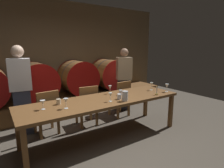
{
  "coord_description": "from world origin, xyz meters",
  "views": [
    {
      "loc": [
        -1.37,
        -2.41,
        1.67
      ],
      "look_at": [
        0.46,
        0.36,
        0.99
      ],
      "focal_mm": 29.24,
      "sensor_mm": 36.0,
      "label": 1
    }
  ],
  "objects_px": {
    "guest_left": "(21,90)",
    "cup_left": "(59,102)",
    "wine_glass_far_right": "(167,86)",
    "dining_table": "(104,102)",
    "cup_right": "(121,93)",
    "guest_right": "(124,79)",
    "chair_right": "(121,97)",
    "wine_barrel_center_left": "(37,82)",
    "cup_center": "(119,97)",
    "wine_glass_right": "(152,85)",
    "wine_glass_far_left": "(43,103)",
    "chair_center": "(87,104)",
    "wine_glass_left": "(66,101)",
    "wine_barrel_far_right": "(109,75)",
    "candle_center": "(157,92)",
    "wine_glass_center_left": "(110,95)",
    "pitcher": "(125,96)",
    "wine_barrel_center_right": "(78,78)",
    "wine_glass_center_right": "(110,88)"
  },
  "relations": [
    {
      "from": "wine_glass_right",
      "to": "cup_center",
      "type": "bearing_deg",
      "value": -169.28
    },
    {
      "from": "cup_right",
      "to": "cup_left",
      "type": "bearing_deg",
      "value": 175.4
    },
    {
      "from": "cup_center",
      "to": "wine_glass_center_left",
      "type": "bearing_deg",
      "value": -173.3
    },
    {
      "from": "cup_right",
      "to": "guest_right",
      "type": "bearing_deg",
      "value": 49.99
    },
    {
      "from": "cup_right",
      "to": "chair_right",
      "type": "bearing_deg",
      "value": 52.8
    },
    {
      "from": "wine_barrel_center_right",
      "to": "wine_glass_center_left",
      "type": "distance_m",
      "value": 2.03
    },
    {
      "from": "wine_barrel_far_right",
      "to": "wine_glass_left",
      "type": "relative_size",
      "value": 5.68
    },
    {
      "from": "pitcher",
      "to": "wine_barrel_center_right",
      "type": "bearing_deg",
      "value": 89.2
    },
    {
      "from": "wine_barrel_center_right",
      "to": "chair_right",
      "type": "bearing_deg",
      "value": -62.33
    },
    {
      "from": "wine_barrel_center_left",
      "to": "chair_center",
      "type": "height_order",
      "value": "wine_barrel_center_left"
    },
    {
      "from": "chair_center",
      "to": "wine_glass_left",
      "type": "xyz_separation_m",
      "value": [
        -0.72,
        -0.76,
        0.38
      ]
    },
    {
      "from": "chair_right",
      "to": "wine_glass_center_right",
      "type": "relative_size",
      "value": 5.33
    },
    {
      "from": "wine_barrel_center_right",
      "to": "wine_glass_far_left",
      "type": "relative_size",
      "value": 6.35
    },
    {
      "from": "wine_barrel_center_left",
      "to": "cup_center",
      "type": "distance_m",
      "value": 2.23
    },
    {
      "from": "wine_glass_left",
      "to": "wine_glass_center_left",
      "type": "relative_size",
      "value": 1.05
    },
    {
      "from": "wine_barrel_center_right",
      "to": "dining_table",
      "type": "relative_size",
      "value": 0.31
    },
    {
      "from": "guest_right",
      "to": "cup_left",
      "type": "xyz_separation_m",
      "value": [
        -2.03,
        -0.91,
        -0.05
      ]
    },
    {
      "from": "chair_right",
      "to": "cup_center",
      "type": "bearing_deg",
      "value": 48.32
    },
    {
      "from": "wine_glass_far_right",
      "to": "cup_right",
      "type": "relative_size",
      "value": 1.61
    },
    {
      "from": "guest_left",
      "to": "wine_glass_far_left",
      "type": "bearing_deg",
      "value": 106.76
    },
    {
      "from": "wine_glass_right",
      "to": "cup_left",
      "type": "distance_m",
      "value": 2.01
    },
    {
      "from": "wine_barrel_center_left",
      "to": "wine_barrel_center_right",
      "type": "relative_size",
      "value": 1.0
    },
    {
      "from": "guest_right",
      "to": "cup_left",
      "type": "height_order",
      "value": "guest_right"
    },
    {
      "from": "guest_left",
      "to": "candle_center",
      "type": "relative_size",
      "value": 8.63
    },
    {
      "from": "chair_center",
      "to": "wine_glass_right",
      "type": "distance_m",
      "value": 1.44
    },
    {
      "from": "wine_barrel_center_right",
      "to": "wine_glass_right",
      "type": "height_order",
      "value": "wine_barrel_center_right"
    },
    {
      "from": "wine_glass_far_right",
      "to": "wine_glass_center_left",
      "type": "bearing_deg",
      "value": 177.14
    },
    {
      "from": "dining_table",
      "to": "pitcher",
      "type": "height_order",
      "value": "pitcher"
    },
    {
      "from": "wine_glass_far_right",
      "to": "dining_table",
      "type": "bearing_deg",
      "value": 169.71
    },
    {
      "from": "wine_barrel_far_right",
      "to": "cup_left",
      "type": "height_order",
      "value": "wine_barrel_far_right"
    },
    {
      "from": "chair_right",
      "to": "guest_right",
      "type": "xyz_separation_m",
      "value": [
        0.36,
        0.37,
        0.35
      ]
    },
    {
      "from": "wine_barrel_center_left",
      "to": "chair_right",
      "type": "distance_m",
      "value": 2.05
    },
    {
      "from": "guest_left",
      "to": "pitcher",
      "type": "bearing_deg",
      "value": 145.68
    },
    {
      "from": "dining_table",
      "to": "cup_right",
      "type": "height_order",
      "value": "cup_right"
    },
    {
      "from": "wine_barrel_center_left",
      "to": "cup_center",
      "type": "xyz_separation_m",
      "value": [
        1.0,
        -1.99,
        -0.06
      ]
    },
    {
      "from": "dining_table",
      "to": "guest_left",
      "type": "xyz_separation_m",
      "value": [
        -1.22,
        0.99,
        0.19
      ]
    },
    {
      "from": "wine_barrel_center_right",
      "to": "pitcher",
      "type": "bearing_deg",
      "value": -90.8
    },
    {
      "from": "wine_barrel_far_right",
      "to": "candle_center",
      "type": "relative_size",
      "value": 4.61
    },
    {
      "from": "chair_right",
      "to": "wine_glass_right",
      "type": "height_order",
      "value": "wine_glass_right"
    },
    {
      "from": "guest_left",
      "to": "wine_glass_center_right",
      "type": "relative_size",
      "value": 10.31
    },
    {
      "from": "chair_center",
      "to": "wine_glass_right",
      "type": "xyz_separation_m",
      "value": [
        1.25,
        -0.61,
        0.38
      ]
    },
    {
      "from": "wine_glass_center_left",
      "to": "wine_barrel_center_right",
      "type": "bearing_deg",
      "value": 82.68
    },
    {
      "from": "wine_barrel_far_right",
      "to": "candle_center",
      "type": "xyz_separation_m",
      "value": [
        -0.27,
        -2.16,
        -0.05
      ]
    },
    {
      "from": "cup_left",
      "to": "cup_center",
      "type": "bearing_deg",
      "value": -16.83
    },
    {
      "from": "candle_center",
      "to": "wine_barrel_center_right",
      "type": "bearing_deg",
      "value": 108.77
    },
    {
      "from": "wine_glass_left",
      "to": "wine_glass_right",
      "type": "xyz_separation_m",
      "value": [
        1.97,
        0.15,
        0.0
      ]
    },
    {
      "from": "guest_left",
      "to": "cup_left",
      "type": "distance_m",
      "value": 0.95
    },
    {
      "from": "pitcher",
      "to": "wine_glass_left",
      "type": "xyz_separation_m",
      "value": [
        -1.0,
        0.18,
        0.03
      ]
    },
    {
      "from": "dining_table",
      "to": "guest_left",
      "type": "relative_size",
      "value": 1.74
    },
    {
      "from": "guest_left",
      "to": "cup_left",
      "type": "height_order",
      "value": "guest_left"
    }
  ]
}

